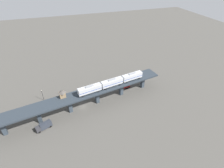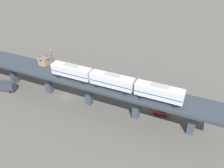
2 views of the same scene
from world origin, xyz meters
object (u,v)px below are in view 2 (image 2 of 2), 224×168
Objects in this scene: street_car_green at (47,67)px; street_lamp at (52,56)px; subway_train at (112,81)px; street_car_red at (161,111)px; delivery_truck at (5,86)px; signal_hut at (44,59)px.

street_lamp is at bearing 11.66° from street_car_green.
street_car_green is at bearing 78.23° from subway_train.
street_car_green is at bearing 90.57° from street_car_red.
subway_train is at bearing -74.05° from delivery_truck.
street_lamp is (3.06, 48.12, 3.17)m from street_car_red.
street_car_red and street_car_green have the same top height.
signal_hut is (-0.75, 25.75, -0.74)m from subway_train.
street_lamp is (10.93, 36.23, -7.25)m from subway_train.
delivery_truck is at bearing 177.90° from street_car_green.
delivery_truck is (-10.33, 36.15, -9.59)m from subway_train.
subway_train is at bearing -88.33° from signal_hut.
street_car_green is at bearing 50.11° from signal_hut.
street_car_green is 17.76m from delivery_truck.
subway_train is 38.80m from delivery_truck.
street_car_green is at bearing -2.10° from delivery_truck.
street_car_red is 0.62× the size of delivery_truck.
delivery_truck reaches higher than street_car_red.
signal_hut is at bearing -138.10° from street_lamp.
street_lamp is at bearing 86.37° from street_car_red.
signal_hut is 16.68m from delivery_truck.
signal_hut is 0.54× the size of street_lamp.
signal_hut reaches higher than street_car_green.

